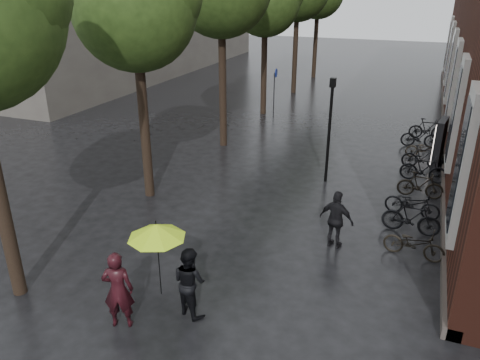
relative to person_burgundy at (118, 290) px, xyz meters
The scene contains 8 objects.
person_burgundy is the anchor object (origin of this frame).
person_black 1.52m from the person_burgundy, 37.34° to the left, with size 0.80×0.63×1.65m, color black.
lime_umbrella 1.55m from the person_burgundy, 38.51° to the left, with size 1.23×1.23×1.80m.
pedestrian_walking 6.17m from the person_burgundy, 53.74° to the left, with size 0.99×0.41×1.69m, color black.
parked_bicycles 12.11m from the person_burgundy, 62.04° to the left, with size 1.98×11.91×1.01m.
ad_lightbox 14.17m from the person_burgundy, 63.89° to the left, with size 0.30×1.30×1.96m.
lamp_post 9.97m from the person_burgundy, 75.84° to the left, with size 0.20×0.20×3.85m.
cycle_sign 17.88m from the person_burgundy, 97.18° to the left, with size 0.14×0.48×2.62m.
Camera 1 is at (4.36, -5.70, 6.86)m, focal length 35.00 mm.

